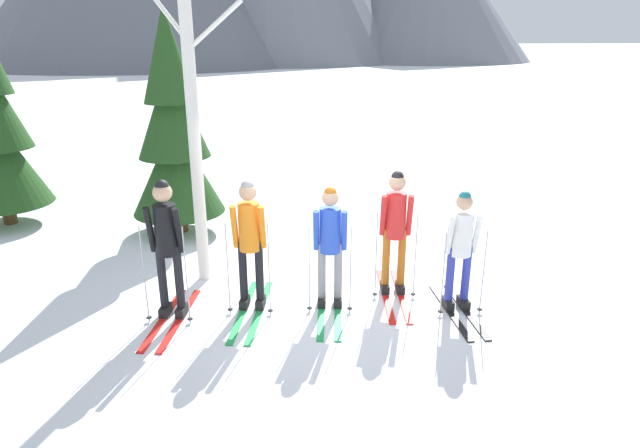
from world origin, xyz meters
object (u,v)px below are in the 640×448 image
skier_in_orange (250,240)px  pine_tree_mid (173,134)px  skier_in_white (461,247)px  skier_in_black (167,243)px  skier_in_red (395,228)px  skier_in_blue (330,244)px  birch_tree_tall (192,97)px

skier_in_orange → pine_tree_mid: 3.64m
skier_in_white → pine_tree_mid: bearing=140.3°
pine_tree_mid → skier_in_orange: bearing=-66.0°
skier_in_black → skier_in_red: skier_in_black is taller
skier_in_orange → skier_in_red: (1.99, 0.31, 0.00)m
skier_in_red → pine_tree_mid: 4.59m
skier_in_blue → skier_in_red: size_ratio=0.95×
skier_in_blue → skier_in_white: (1.70, -0.21, -0.03)m
skier_in_black → pine_tree_mid: (-0.41, 3.37, 0.81)m
skier_in_white → birch_tree_tall: (-3.50, 1.27, 1.82)m
pine_tree_mid → birch_tree_tall: 2.47m
pine_tree_mid → birch_tree_tall: birch_tree_tall is taller
skier_in_black → skier_in_white: bearing=-1.6°
skier_in_red → skier_in_white: 0.94m
skier_in_black → pine_tree_mid: pine_tree_mid is taller
skier_in_white → pine_tree_mid: (-4.18, 3.48, 0.95)m
skier_in_black → skier_in_white: 3.78m
birch_tree_tall → skier_in_black: bearing=-103.4°
skier_in_orange → skier_in_black: bearing=-172.3°
skier_in_red → birch_tree_tall: 3.32m
skier_in_orange → skier_in_red: size_ratio=1.00×
skier_in_black → skier_in_red: 3.06m
skier_in_blue → skier_in_black: bearing=-177.2°
skier_in_orange → birch_tree_tall: size_ratio=0.34×
skier_in_white → pine_tree_mid: 5.52m
skier_in_orange → pine_tree_mid: bearing=114.0°
skier_in_orange → skier_in_white: skier_in_orange is taller
skier_in_red → skier_in_black: bearing=-171.6°
skier_in_red → pine_tree_mid: bearing=139.5°
skier_in_white → birch_tree_tall: size_ratio=0.31×
skier_in_orange → skier_in_white: size_ratio=1.09×
birch_tree_tall → skier_in_white: bearing=-19.9°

